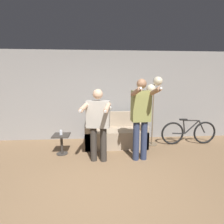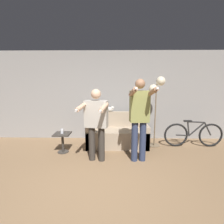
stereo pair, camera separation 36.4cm
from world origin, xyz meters
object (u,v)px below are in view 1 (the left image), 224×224
person_left (98,120)px  person_right (141,114)px  cup (61,132)px  bicycle (189,132)px  couch (116,135)px  floor_lamp (154,91)px  side_table (62,140)px  cat (105,109)px

person_left → person_right: (0.92, 0.00, 0.12)m
person_right → cup: person_right is taller
bicycle → couch: bearing=177.8°
person_right → floor_lamp: size_ratio=0.96×
side_table → cup: bearing=-108.3°
person_right → floor_lamp: (0.55, 0.92, 0.46)m
floor_lamp → side_table: bearing=-168.5°
couch → cup: 1.47m
cat → bicycle: 2.42m
person_right → cat: 1.47m
person_left → cat: bearing=91.7°
floor_lamp → cup: size_ratio=16.40×
couch → person_right: size_ratio=0.91×
person_right → floor_lamp: 1.17m
cat → person_left: bearing=-98.0°
cat → side_table: (-1.06, -0.82, -0.61)m
couch → person_right: 1.30m
person_left → cup: (-0.88, 0.44, -0.38)m
side_table → bicycle: bearing=7.6°
person_left → person_right: 0.93m
bicycle → side_table: bearing=-172.4°
floor_lamp → cup: (-2.36, -0.48, -0.95)m
person_right → cat: bearing=115.2°
couch → bicycle: 2.03m
couch → floor_lamp: floor_lamp is taller
floor_lamp → bicycle: (1.02, -0.03, -1.15)m
cat → floor_lamp: (1.30, -0.34, 0.54)m
person_right → floor_lamp: floor_lamp is taller
cup → bicycle: (3.37, 0.46, -0.21)m
person_left → cat: (0.18, 1.27, 0.04)m
person_left → floor_lamp: (1.47, 0.92, 0.57)m
couch → cat: 0.78m
couch → side_table: couch is taller
couch → cup: couch is taller
cup → person_right: bearing=-13.6°
person_left → bicycle: 2.71m
couch → floor_lamp: bearing=-2.8°
person_right → side_table: bearing=161.0°
side_table → bicycle: size_ratio=0.31×
couch → person_right: (0.45, -0.97, 0.74)m
person_left → cat: size_ratio=3.16×
person_left → person_right: size_ratio=0.88×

